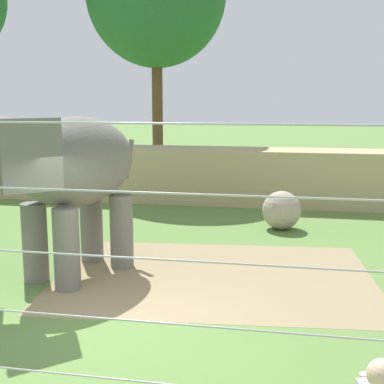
% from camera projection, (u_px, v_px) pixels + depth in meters
% --- Properties ---
extents(ground_plane, '(120.00, 120.00, 0.00)m').
position_uv_depth(ground_plane, '(106.00, 329.00, 7.95)').
color(ground_plane, '#5B7F3D').
extents(dirt_patch, '(6.46, 5.00, 0.01)m').
position_uv_depth(dirt_patch, '(215.00, 276.00, 10.31)').
color(dirt_patch, '#937F5B').
rests_on(dirt_patch, ground).
extents(embankment_wall, '(36.00, 1.80, 1.79)m').
position_uv_depth(embankment_wall, '(209.00, 175.00, 17.61)').
color(embankment_wall, tan).
rests_on(embankment_wall, ground).
extents(elephant, '(2.61, 4.02, 3.15)m').
position_uv_depth(elephant, '(65.00, 171.00, 9.84)').
color(elephant, slate).
rests_on(elephant, ground).
extents(enrichment_ball, '(1.02, 1.02, 1.02)m').
position_uv_depth(enrichment_ball, '(282.00, 210.00, 13.91)').
color(enrichment_ball, tan).
rests_on(enrichment_ball, ground).
extents(cable_fence, '(9.72, 0.25, 3.33)m').
position_uv_depth(cable_fence, '(22.00, 273.00, 5.37)').
color(cable_fence, brown).
rests_on(cable_fence, ground).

